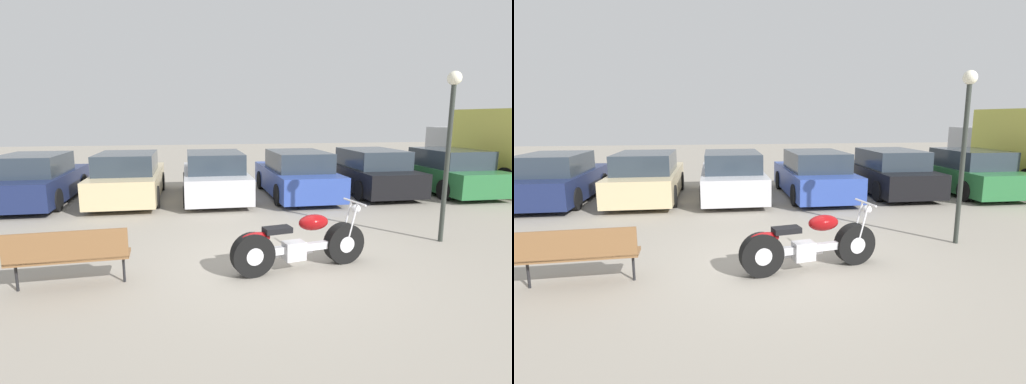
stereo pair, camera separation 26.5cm
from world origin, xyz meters
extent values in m
plane|color=gray|center=(0.00, 0.00, 0.00)|extent=(60.00, 60.00, 0.00)
cylinder|color=black|center=(1.26, -0.22, 0.35)|extent=(0.72, 0.33, 0.69)
cylinder|color=silver|center=(1.26, -0.22, 0.35)|extent=(0.31, 0.27, 0.28)
cylinder|color=black|center=(-0.37, -0.54, 0.35)|extent=(0.72, 0.33, 0.69)
cylinder|color=silver|center=(-0.37, -0.54, 0.35)|extent=(0.31, 0.27, 0.28)
cube|color=silver|center=(0.45, -0.38, 0.36)|extent=(1.26, 0.35, 0.12)
cube|color=silver|center=(0.33, -0.40, 0.33)|extent=(0.38, 0.30, 0.30)
ellipsoid|color=maroon|center=(0.67, -0.34, 0.77)|extent=(0.57, 0.40, 0.26)
cube|color=black|center=(0.04, -0.46, 0.71)|extent=(0.48, 0.32, 0.09)
ellipsoid|color=maroon|center=(-0.32, -0.53, 0.60)|extent=(0.51, 0.29, 0.20)
cylinder|color=silver|center=(1.36, -0.29, 0.70)|extent=(0.22, 0.08, 0.71)
cylinder|color=silver|center=(1.33, -0.12, 0.70)|extent=(0.22, 0.08, 0.71)
cylinder|color=silver|center=(1.43, -0.19, 1.05)|extent=(0.15, 0.61, 0.03)
sphere|color=silver|center=(1.47, -0.18, 0.93)|extent=(0.15, 0.15, 0.15)
cylinder|color=silver|center=(0.08, -0.31, 0.22)|extent=(1.26, 0.32, 0.08)
cube|color=#19234C|center=(-5.58, 5.97, 0.50)|extent=(1.82, 4.39, 0.71)
cube|color=#28333D|center=(-5.58, 5.71, 1.14)|extent=(1.60, 2.28, 0.56)
cylinder|color=black|center=(-6.43, 7.33, 0.31)|extent=(0.20, 0.62, 0.62)
cylinder|color=black|center=(-4.73, 7.33, 0.31)|extent=(0.20, 0.62, 0.62)
cylinder|color=black|center=(-4.73, 4.61, 0.31)|extent=(0.20, 0.62, 0.62)
cube|color=#C6B284|center=(-3.04, 5.95, 0.50)|extent=(1.82, 4.39, 0.71)
cube|color=#28333D|center=(-3.04, 5.69, 1.14)|extent=(1.60, 2.28, 0.56)
cylinder|color=black|center=(-3.89, 7.31, 0.31)|extent=(0.20, 0.62, 0.62)
cylinder|color=black|center=(-2.20, 7.31, 0.31)|extent=(0.20, 0.62, 0.62)
cylinder|color=black|center=(-3.89, 4.59, 0.31)|extent=(0.20, 0.62, 0.62)
cylinder|color=black|center=(-2.20, 4.59, 0.31)|extent=(0.20, 0.62, 0.62)
cube|color=#BCBCC1|center=(-0.51, 5.81, 0.50)|extent=(1.82, 4.39, 0.71)
cube|color=#28333D|center=(-0.51, 5.55, 1.14)|extent=(1.60, 2.28, 0.56)
cylinder|color=black|center=(-1.35, 7.17, 0.31)|extent=(0.20, 0.62, 0.62)
cylinder|color=black|center=(0.34, 7.17, 0.31)|extent=(0.20, 0.62, 0.62)
cylinder|color=black|center=(-1.35, 4.45, 0.31)|extent=(0.20, 0.62, 0.62)
cylinder|color=black|center=(0.34, 4.45, 0.31)|extent=(0.20, 0.62, 0.62)
cube|color=#2D479E|center=(2.03, 5.65, 0.50)|extent=(1.82, 4.39, 0.71)
cube|color=#28333D|center=(2.03, 5.39, 1.14)|extent=(1.60, 2.28, 0.56)
cylinder|color=black|center=(1.19, 7.01, 0.31)|extent=(0.20, 0.62, 0.62)
cylinder|color=black|center=(2.88, 7.01, 0.31)|extent=(0.20, 0.62, 0.62)
cylinder|color=black|center=(1.19, 4.29, 0.31)|extent=(0.20, 0.62, 0.62)
cylinder|color=black|center=(2.88, 4.29, 0.31)|extent=(0.20, 0.62, 0.62)
cube|color=black|center=(4.57, 5.89, 0.50)|extent=(1.82, 4.39, 0.71)
cube|color=#28333D|center=(4.57, 5.63, 1.14)|extent=(1.60, 2.28, 0.56)
cylinder|color=black|center=(3.72, 7.25, 0.31)|extent=(0.20, 0.62, 0.62)
cylinder|color=black|center=(5.42, 7.25, 0.31)|extent=(0.20, 0.62, 0.62)
cylinder|color=black|center=(3.72, 4.53, 0.31)|extent=(0.20, 0.62, 0.62)
cylinder|color=black|center=(5.42, 4.53, 0.31)|extent=(0.20, 0.62, 0.62)
cube|color=#286B38|center=(7.11, 5.55, 0.50)|extent=(1.82, 4.39, 0.71)
cube|color=#28333D|center=(7.11, 5.29, 1.14)|extent=(1.60, 2.28, 0.56)
cylinder|color=black|center=(6.26, 6.91, 0.31)|extent=(0.20, 0.62, 0.62)
cylinder|color=black|center=(7.96, 6.91, 0.31)|extent=(0.20, 0.62, 0.62)
cylinder|color=black|center=(6.26, 4.19, 0.31)|extent=(0.20, 0.62, 0.62)
cylinder|color=black|center=(7.96, 4.19, 0.31)|extent=(0.20, 0.62, 0.62)
cube|color=#B2B2B7|center=(9.78, 8.42, 1.25)|extent=(2.11, 1.60, 1.59)
cylinder|color=black|center=(8.76, 8.42, 0.44)|extent=(0.24, 0.87, 0.87)
cylinder|color=black|center=(10.80, 8.42, 0.44)|extent=(0.24, 0.87, 0.87)
cube|color=brown|center=(-3.04, -0.47, 0.45)|extent=(1.68, 0.49, 0.05)
cube|color=brown|center=(-3.03, -0.65, 0.67)|extent=(1.66, 0.13, 0.44)
cylinder|color=black|center=(-3.77, -0.51, 0.23)|extent=(0.04, 0.04, 0.45)
cylinder|color=black|center=(-2.31, -0.43, 0.23)|extent=(0.04, 0.04, 0.45)
cylinder|color=#2D332D|center=(3.64, 0.56, 1.54)|extent=(0.09, 0.09, 3.07)
sphere|color=white|center=(3.64, 0.56, 3.17)|extent=(0.26, 0.26, 0.26)
camera|label=1|loc=(-1.34, -6.37, 2.46)|focal=28.00mm
camera|label=2|loc=(-1.08, -6.41, 2.46)|focal=28.00mm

